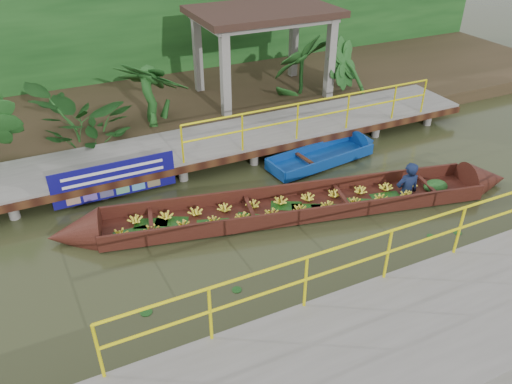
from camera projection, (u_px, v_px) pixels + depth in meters
name	position (u px, v px, depth m)	size (l,w,h in m)	color
ground	(265.00, 226.00, 11.07)	(80.00, 80.00, 0.00)	#2D3319
land_strip	(167.00, 102.00, 16.71)	(30.00, 8.00, 0.45)	#2E2617
far_dock	(210.00, 144.00, 13.45)	(16.00, 2.06, 1.66)	slate
near_dock	(435.00, 333.00, 8.05)	(18.00, 2.40, 1.73)	slate
pavilion	(263.00, 21.00, 15.50)	(4.40, 3.00, 3.00)	slate
foliage_backdrop	(141.00, 31.00, 17.68)	(30.00, 0.80, 4.00)	#133B14
vendor_boat	(308.00, 202.00, 11.51)	(10.92, 3.31, 2.12)	#34140E
moored_blue_boat	(344.00, 151.00, 13.84)	(3.57, 1.34, 0.83)	navy
blue_banner	(115.00, 180.00, 11.69)	(2.89, 0.04, 0.90)	navy
tropical_plants	(147.00, 96.00, 14.00)	(14.50, 1.50, 1.88)	#133B14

